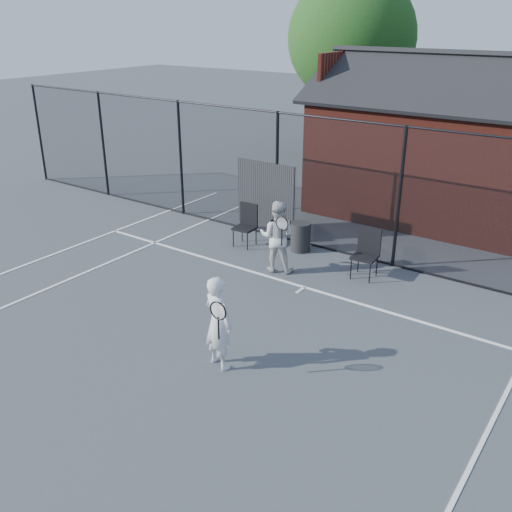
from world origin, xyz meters
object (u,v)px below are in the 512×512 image
Objects in this scene: clubhouse at (441,154)px; chair_left at (245,226)px; player_front at (218,322)px; chair_right at (365,255)px; waste_bin at (301,237)px; player_back at (277,236)px.

chair_left is at bearing -119.56° from clubhouse.
chair_right is at bearing 84.10° from player_front.
clubhouse is at bearing 88.46° from chair_right.
chair_left is at bearing -157.51° from waste_bin.
player_back is at bearing -104.07° from clubhouse.
player_back is (-1.22, 3.46, 0.01)m from player_front.
waste_bin is (1.21, 0.50, -0.15)m from chair_left.
chair_left is 1.32m from waste_bin.
chair_right is at bearing -4.36° from chair_left.
player_front reaches higher than chair_left.
player_front is 3.67m from player_back.
player_back reaches higher than chair_left.
player_back is 2.30× the size of waste_bin.
player_back reaches higher than waste_bin.
clubhouse is 5.86m from player_back.
chair_right reaches higher than chair_left.
clubhouse is 9.13m from player_front.
player_front is at bearing -91.19° from clubhouse.
chair_left is 0.95× the size of chair_right.
player_back is at bearing -82.48° from waste_bin.
waste_bin is (-0.16, 1.23, -0.43)m from player_back.
clubhouse is 4.26× the size of player_back.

